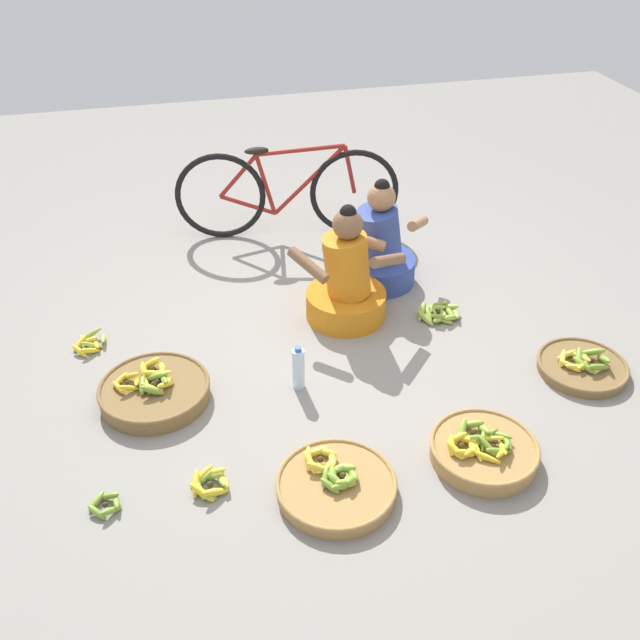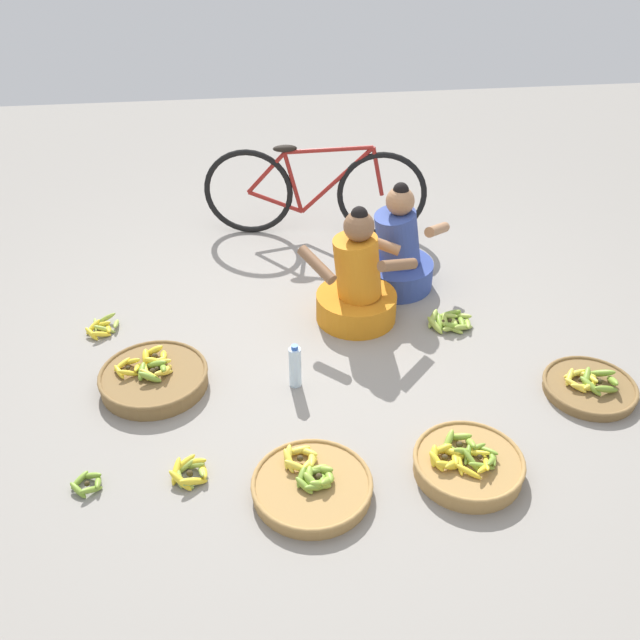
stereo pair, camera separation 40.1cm
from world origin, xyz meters
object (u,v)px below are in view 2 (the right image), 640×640
object	(u,v)px
vendor_woman_behind	(397,254)
banana_basket_near_bicycle	(312,485)
banana_basket_back_center	(590,387)
loose_bananas_back_left	(102,327)
loose_bananas_mid_right	(88,483)
bicycle_leaning	(314,192)
banana_basket_front_center	(468,464)
water_bottle	(295,367)
loose_bananas_front_left	(450,322)
vendor_woman_front	(357,285)
loose_bananas_mid_left	(189,472)
banana_basket_back_right	(154,377)

from	to	relation	value
vendor_woman_behind	banana_basket_near_bicycle	world-z (taller)	vendor_woman_behind
banana_basket_back_center	loose_bananas_back_left	distance (m)	2.97
loose_bananas_mid_right	bicycle_leaning	bearing A→B (deg)	60.74
banana_basket_near_bicycle	banana_basket_front_center	bearing A→B (deg)	2.45
water_bottle	loose_bananas_mid_right	bearing A→B (deg)	-148.69
bicycle_leaning	loose_bananas_front_left	bearing A→B (deg)	-61.93
vendor_woman_front	loose_bananas_mid_left	size ratio (longest dim) A/B	3.56
loose_bananas_front_left	banana_basket_front_center	bearing A→B (deg)	-101.69
loose_bananas_mid_right	loose_bananas_mid_left	world-z (taller)	loose_bananas_mid_left
bicycle_leaning	loose_bananas_mid_left	distance (m)	2.65
vendor_woman_behind	vendor_woman_front	bearing A→B (deg)	-132.12
vendor_woman_behind	loose_bananas_front_left	distance (m)	0.63
vendor_woman_behind	bicycle_leaning	bearing A→B (deg)	119.72
banana_basket_near_bicycle	loose_bananas_mid_right	size ratio (longest dim) A/B	3.30
banana_basket_back_center	loose_bananas_mid_left	size ratio (longest dim) A/B	2.35
bicycle_leaning	banana_basket_near_bicycle	distance (m)	2.67
vendor_woman_behind	banana_basket_back_right	distance (m)	1.85
vendor_woman_front	loose_bananas_back_left	distance (m)	1.64
banana_basket_front_center	loose_bananas_mid_left	bearing A→B (deg)	174.55
banana_basket_front_center	loose_bananas_mid_left	distance (m)	1.38
water_bottle	vendor_woman_front	bearing A→B (deg)	54.22
vendor_woman_behind	banana_basket_back_right	world-z (taller)	vendor_woman_behind
loose_bananas_mid_right	loose_bananas_mid_left	size ratio (longest dim) A/B	0.80
bicycle_leaning	banana_basket_near_bicycle	xyz separation A→B (m)	(-0.31, -2.64, -0.31)
bicycle_leaning	loose_bananas_mid_right	size ratio (longest dim) A/B	9.45
banana_basket_back_right	loose_bananas_mid_right	size ratio (longest dim) A/B	3.48
banana_basket_back_center	loose_bananas_mid_right	distance (m)	2.75
vendor_woman_front	banana_basket_near_bicycle	distance (m)	1.52
banana_basket_near_bicycle	loose_bananas_mid_right	world-z (taller)	banana_basket_near_bicycle
banana_basket_front_center	loose_bananas_front_left	size ratio (longest dim) A/B	1.72
banana_basket_back_right	banana_basket_back_center	size ratio (longest dim) A/B	1.18
banana_basket_near_bicycle	loose_bananas_back_left	size ratio (longest dim) A/B	2.43
loose_bananas_back_left	bicycle_leaning	bearing A→B (deg)	37.78
banana_basket_back_right	banana_basket_front_center	xyz separation A→B (m)	(1.59, -0.86, 0.00)
bicycle_leaning	vendor_woman_behind	bearing A→B (deg)	-60.28
banana_basket_front_center	loose_bananas_back_left	bearing A→B (deg)	143.56
banana_basket_back_right	banana_basket_front_center	size ratio (longest dim) A/B	1.13
vendor_woman_behind	banana_basket_near_bicycle	size ratio (longest dim) A/B	1.30
loose_bananas_mid_right	loose_bananas_front_left	world-z (taller)	loose_bananas_front_left
banana_basket_back_center	vendor_woman_behind	bearing A→B (deg)	124.32
banana_basket_near_bicycle	loose_bananas_mid_right	distance (m)	1.09
loose_bananas_front_left	loose_bananas_mid_left	xyz separation A→B (m)	(-1.63, -1.11, -0.00)
banana_basket_back_right	loose_bananas_back_left	xyz separation A→B (m)	(-0.37, 0.58, -0.03)
loose_bananas_back_left	banana_basket_back_right	bearing A→B (deg)	-57.69
loose_bananas_mid_right	loose_bananas_back_left	bearing A→B (deg)	94.40
banana_basket_back_right	loose_bananas_back_left	world-z (taller)	banana_basket_back_right
banana_basket_near_bicycle	loose_bananas_mid_left	size ratio (longest dim) A/B	2.63
bicycle_leaning	banana_basket_back_right	xyz separation A→B (m)	(-1.12, -1.74, -0.30)
banana_basket_front_center	water_bottle	distance (m)	1.11
vendor_woman_behind	loose_bananas_mid_right	size ratio (longest dim) A/B	4.30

